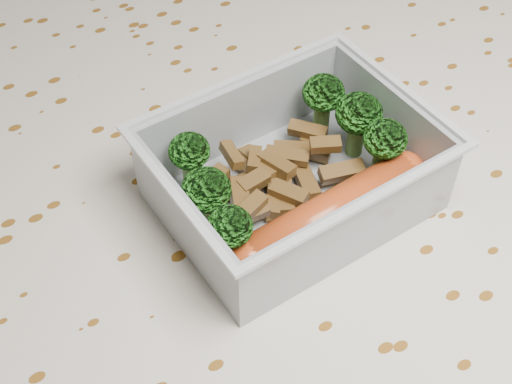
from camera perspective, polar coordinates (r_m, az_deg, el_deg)
dining_table at (r=0.54m, az=-0.28°, el=-8.04°), size 1.40×0.90×0.75m
tablecloth at (r=0.50m, az=-0.30°, el=-4.82°), size 1.46×0.96×0.19m
lunch_container at (r=0.46m, az=2.97°, el=1.02°), size 0.18×0.14×0.06m
broccoli_florets at (r=0.46m, az=2.79°, el=3.34°), size 0.15×0.10×0.05m
meat_pile at (r=0.47m, az=1.51°, el=1.43°), size 0.11×0.07×0.03m
sausage at (r=0.45m, az=6.00°, el=-1.73°), size 0.15×0.03×0.03m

